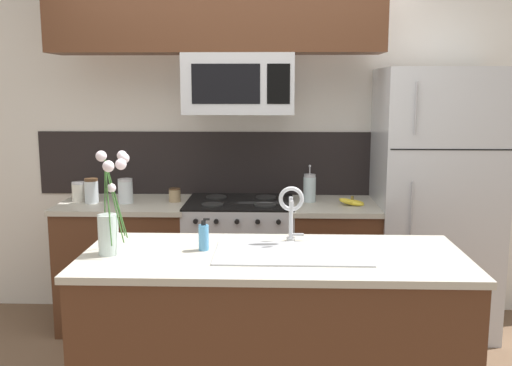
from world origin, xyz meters
The scene contains 19 objects.
rear_partition centered at (0.30, 1.28, 1.30)m, with size 5.20×0.10×2.60m, color silver.
splash_band centered at (0.00, 1.22, 1.15)m, with size 3.12×0.01×0.48m, color black.
back_counter_left centered at (-0.82, 0.90, 0.46)m, with size 0.92×0.65×0.91m.
back_counter_right centered at (0.67, 0.90, 0.46)m, with size 0.61×0.65×0.91m.
stove_range centered at (0.00, 0.90, 0.46)m, with size 0.76×0.64×0.93m.
microwave centered at (0.00, 0.88, 1.74)m, with size 0.74×0.40×0.40m.
upper_cabinet_band centered at (-0.15, 0.85, 2.24)m, with size 2.23×0.34×0.60m, color #4C2B19.
refrigerator centered at (1.37, 0.92, 0.93)m, with size 0.81×0.74×1.85m.
storage_jar_tall centered at (-1.17, 0.94, 0.98)m, with size 0.10×0.10×0.14m.
storage_jar_medium centered at (-1.05, 0.86, 1.00)m, with size 0.10×0.10×0.18m.
storage_jar_short centered at (-0.81, 0.87, 1.00)m, with size 0.10×0.10×0.17m.
storage_jar_squat centered at (-0.47, 0.93, 0.96)m, with size 0.08×0.08×0.10m.
banana_bunch centered at (0.79, 0.84, 0.93)m, with size 0.19×0.12×0.08m.
french_press centered at (0.50, 0.96, 1.01)m, with size 0.09×0.09×0.27m.
island_counter centered at (0.24, -0.35, 0.46)m, with size 1.89×0.77×0.91m.
kitchen_sink centered at (0.33, -0.35, 0.84)m, with size 0.76×0.41×0.16m.
sink_faucet centered at (0.33, -0.15, 1.11)m, with size 0.14×0.14×0.31m.
dish_soap_bottle centered at (-0.11, -0.30, 0.98)m, with size 0.06×0.05×0.16m.
flower_vase centered at (-0.56, -0.38, 1.09)m, with size 0.18×0.24×0.50m.
Camera 1 is at (0.25, -3.07, 1.72)m, focal length 40.00 mm.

